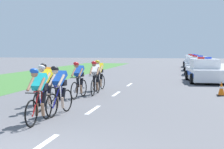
% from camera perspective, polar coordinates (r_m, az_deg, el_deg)
% --- Properties ---
extents(grass_verge, '(7.00, 60.00, 0.01)m').
position_cam_1_polar(grass_verge, '(21.91, -18.47, -1.06)').
color(grass_verge, '#3D7033').
rests_on(grass_verge, ground).
extents(lane_markings_centre, '(0.14, 17.60, 0.01)m').
position_cam_1_polar(lane_markings_centre, '(10.60, -3.46, -6.43)').
color(lane_markings_centre, white).
rests_on(lane_markings_centre, ground).
extents(cyclist_lead, '(0.42, 1.72, 1.56)m').
position_cam_1_polar(cyclist_lead, '(8.77, -13.20, -3.62)').
color(cyclist_lead, black).
rests_on(cyclist_lead, ground).
extents(cyclist_second, '(0.45, 1.72, 1.56)m').
position_cam_1_polar(cyclist_second, '(9.84, -9.61, -2.71)').
color(cyclist_second, black).
rests_on(cyclist_second, ground).
extents(cyclist_third, '(0.43, 1.72, 1.56)m').
position_cam_1_polar(cyclist_third, '(10.72, -12.04, -2.17)').
color(cyclist_third, black).
rests_on(cyclist_third, ground).
extents(cyclist_fourth, '(0.42, 1.72, 1.56)m').
position_cam_1_polar(cyclist_fourth, '(11.95, -11.84, -1.50)').
color(cyclist_fourth, black).
rests_on(cyclist_fourth, ground).
extents(cyclist_fifth, '(0.44, 1.72, 1.56)m').
position_cam_1_polar(cyclist_fifth, '(13.20, -6.09, -0.88)').
color(cyclist_fifth, black).
rests_on(cyclist_fifth, ground).
extents(cyclist_sixth, '(0.42, 1.72, 1.56)m').
position_cam_1_polar(cyclist_sixth, '(14.15, -3.05, -0.52)').
color(cyclist_sixth, black).
rests_on(cyclist_sixth, ground).
extents(cyclist_seventh, '(0.44, 1.72, 1.56)m').
position_cam_1_polar(cyclist_seventh, '(15.64, -2.38, -0.05)').
color(cyclist_seventh, black).
rests_on(cyclist_seventh, ground).
extents(police_car_nearest, '(2.27, 4.53, 1.59)m').
position_cam_1_polar(police_car_nearest, '(20.64, 16.43, 0.55)').
color(police_car_nearest, white).
rests_on(police_car_nearest, ground).
extents(police_car_second, '(2.22, 4.51, 1.59)m').
position_cam_1_polar(police_car_second, '(27.48, 15.33, 1.47)').
color(police_car_second, silver).
rests_on(police_car_second, ground).
extents(police_car_third, '(2.17, 4.48, 1.59)m').
position_cam_1_polar(police_car_third, '(33.17, 14.77, 1.95)').
color(police_car_third, silver).
rests_on(police_car_third, ground).
extents(police_car_furthest, '(2.04, 4.42, 1.59)m').
position_cam_1_polar(police_car_furthest, '(39.53, 14.34, 2.32)').
color(police_car_furthest, silver).
rests_on(police_car_furthest, ground).
extents(traffic_cone_near, '(0.36, 0.36, 0.64)m').
position_cam_1_polar(traffic_cone_near, '(14.61, 19.34, -2.48)').
color(traffic_cone_near, black).
rests_on(traffic_cone_near, ground).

